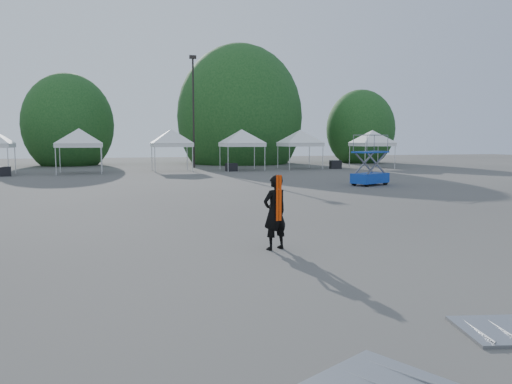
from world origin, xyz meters
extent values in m
plane|color=#474442|center=(0.00, 0.00, 0.00)|extent=(120.00, 120.00, 0.00)
cylinder|color=black|center=(3.00, 32.00, 4.75)|extent=(0.16, 0.16, 9.50)
cube|color=black|center=(3.00, 32.00, 9.65)|extent=(0.60, 0.25, 0.30)
cylinder|color=#382314|center=(-8.00, 40.00, 1.14)|extent=(0.36, 0.36, 2.27)
ellipsoid|color=#164419|center=(-8.00, 40.00, 3.94)|extent=(4.16, 4.16, 4.78)
cylinder|color=#382314|center=(9.00, 39.00, 1.40)|extent=(0.36, 0.36, 2.80)
ellipsoid|color=#164419|center=(9.00, 39.00, 4.85)|extent=(5.12, 5.12, 5.89)
cylinder|color=#382314|center=(22.00, 37.00, 1.05)|extent=(0.36, 0.36, 2.10)
ellipsoid|color=#164419|center=(22.00, 37.00, 3.64)|extent=(3.84, 3.84, 4.42)
cylinder|color=silver|center=(-10.92, 25.71, 1.00)|extent=(0.06, 0.06, 2.00)
cylinder|color=silver|center=(-10.92, 28.41, 1.00)|extent=(0.06, 0.06, 2.00)
cylinder|color=silver|center=(-7.84, 25.51, 1.00)|extent=(0.06, 0.06, 2.00)
cylinder|color=silver|center=(-4.77, 25.51, 1.00)|extent=(0.06, 0.06, 2.00)
cylinder|color=silver|center=(-7.84, 28.58, 1.00)|extent=(0.06, 0.06, 2.00)
cylinder|color=silver|center=(-4.77, 28.58, 1.00)|extent=(0.06, 0.06, 2.00)
cube|color=white|center=(-6.31, 27.05, 2.08)|extent=(3.26, 3.26, 0.30)
pyramid|color=white|center=(-6.31, 27.05, 3.33)|extent=(4.62, 4.62, 1.10)
cylinder|color=silver|center=(-0.90, 26.33, 1.00)|extent=(0.06, 0.06, 2.00)
cylinder|color=silver|center=(1.98, 26.33, 1.00)|extent=(0.06, 0.06, 2.00)
cylinder|color=silver|center=(-0.90, 29.21, 1.00)|extent=(0.06, 0.06, 2.00)
cylinder|color=silver|center=(1.98, 29.21, 1.00)|extent=(0.06, 0.06, 2.00)
cube|color=white|center=(0.54, 27.77, 2.08)|extent=(3.07, 3.07, 0.30)
pyramid|color=white|center=(0.54, 27.77, 3.33)|extent=(4.35, 4.35, 1.10)
cylinder|color=silver|center=(4.69, 25.94, 1.00)|extent=(0.06, 0.06, 2.00)
cylinder|color=silver|center=(7.71, 25.94, 1.00)|extent=(0.06, 0.06, 2.00)
cylinder|color=silver|center=(4.69, 28.95, 1.00)|extent=(0.06, 0.06, 2.00)
cylinder|color=silver|center=(7.71, 28.95, 1.00)|extent=(0.06, 0.06, 2.00)
cube|color=white|center=(6.20, 27.44, 2.08)|extent=(3.21, 3.21, 0.30)
pyramid|color=white|center=(6.20, 27.44, 3.33)|extent=(4.54, 4.54, 1.10)
cylinder|color=silver|center=(10.03, 26.58, 1.00)|extent=(0.06, 0.06, 2.00)
cylinder|color=silver|center=(13.01, 26.58, 1.00)|extent=(0.06, 0.06, 2.00)
cylinder|color=silver|center=(10.03, 29.57, 1.00)|extent=(0.06, 0.06, 2.00)
cylinder|color=silver|center=(13.01, 29.57, 1.00)|extent=(0.06, 0.06, 2.00)
cube|color=white|center=(11.52, 28.07, 2.08)|extent=(3.18, 3.18, 0.30)
pyramid|color=white|center=(11.52, 28.07, 3.33)|extent=(4.50, 4.50, 1.10)
cylinder|color=silver|center=(16.60, 25.91, 1.00)|extent=(0.06, 0.06, 2.00)
cylinder|color=silver|center=(19.47, 25.91, 1.00)|extent=(0.06, 0.06, 2.00)
cylinder|color=silver|center=(16.60, 28.78, 1.00)|extent=(0.06, 0.06, 2.00)
cylinder|color=silver|center=(19.47, 28.78, 1.00)|extent=(0.06, 0.06, 2.00)
cube|color=white|center=(18.03, 27.35, 2.08)|extent=(3.07, 3.07, 0.30)
pyramid|color=white|center=(18.03, 27.35, 3.33)|extent=(4.34, 4.34, 1.10)
imported|color=black|center=(-0.58, -1.49, 0.86)|extent=(0.73, 0.61, 1.71)
cube|color=#EF3904|center=(-0.58, -1.66, 1.20)|extent=(0.14, 0.02, 1.03)
cube|color=#0C34A7|center=(9.51, 12.31, 0.40)|extent=(2.39, 1.86, 0.53)
cube|color=#0C34A7|center=(9.51, 12.31, 1.83)|extent=(2.29, 1.79, 0.09)
cylinder|color=black|center=(8.97, 11.57, 0.16)|extent=(0.35, 0.26, 0.32)
cylinder|color=black|center=(10.42, 12.24, 0.16)|extent=(0.35, 0.26, 0.32)
cylinder|color=black|center=(8.59, 12.38, 0.16)|extent=(0.35, 0.26, 0.32)
cylinder|color=black|center=(10.05, 13.05, 0.16)|extent=(0.35, 0.26, 0.32)
cube|color=black|center=(-11.14, 25.39, 0.33)|extent=(0.92, 0.75, 0.65)
cube|color=black|center=(5.07, 26.37, 0.32)|extent=(0.95, 0.82, 0.63)
cube|color=black|center=(14.50, 27.25, 0.36)|extent=(1.02, 0.84, 0.72)
camera|label=1|loc=(-4.13, -12.10, 2.49)|focal=35.00mm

